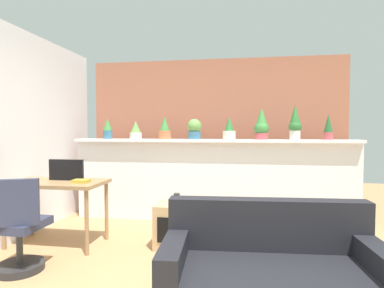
# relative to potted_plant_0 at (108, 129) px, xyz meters

# --- Properties ---
(ground_plane) EXTENTS (12.00, 12.00, 0.00)m
(ground_plane) POSITION_rel_potted_plant_0_xyz_m (1.58, -1.96, -1.37)
(ground_plane) COLOR tan
(divider_wall) EXTENTS (4.11, 0.16, 1.18)m
(divider_wall) POSITION_rel_potted_plant_0_xyz_m (1.58, 0.04, -0.78)
(divider_wall) COLOR white
(divider_wall) RESTS_ON ground
(plant_shelf) EXTENTS (4.11, 0.28, 0.04)m
(plant_shelf) POSITION_rel_potted_plant_0_xyz_m (1.58, 0.00, -0.17)
(plant_shelf) COLOR white
(plant_shelf) RESTS_ON divider_wall
(brick_wall_behind) EXTENTS (4.11, 0.10, 2.50)m
(brick_wall_behind) POSITION_rel_potted_plant_0_xyz_m (1.58, 0.64, -0.12)
(brick_wall_behind) COLOR #AD664C
(brick_wall_behind) RESTS_ON ground
(potted_plant_0) EXTENTS (0.14, 0.14, 0.31)m
(potted_plant_0) POSITION_rel_potted_plant_0_xyz_m (0.00, 0.00, 0.00)
(potted_plant_0) COLOR #386B84
(potted_plant_0) RESTS_ON plant_shelf
(potted_plant_1) EXTENTS (0.18, 0.18, 0.27)m
(potted_plant_1) POSITION_rel_potted_plant_0_xyz_m (0.46, -0.04, -0.03)
(potted_plant_1) COLOR silver
(potted_plant_1) RESTS_ON plant_shelf
(potted_plant_2) EXTENTS (0.19, 0.19, 0.34)m
(potted_plant_2) POSITION_rel_potted_plant_0_xyz_m (0.89, 0.01, -0.01)
(potted_plant_2) COLOR #C66B42
(potted_plant_2) RESTS_ON plant_shelf
(potted_plant_3) EXTENTS (0.21, 0.21, 0.30)m
(potted_plant_3) POSITION_rel_potted_plant_0_xyz_m (1.34, 0.02, -0.00)
(potted_plant_3) COLOR #386B84
(potted_plant_3) RESTS_ON plant_shelf
(potted_plant_4) EXTENTS (0.18, 0.18, 0.32)m
(potted_plant_4) POSITION_rel_potted_plant_0_xyz_m (1.85, -0.02, -0.02)
(potted_plant_4) COLOR silver
(potted_plant_4) RESTS_ON plant_shelf
(potted_plant_5) EXTENTS (0.21, 0.21, 0.45)m
(potted_plant_5) POSITION_rel_potted_plant_0_xyz_m (2.30, 0.03, 0.05)
(potted_plant_5) COLOR #B7474C
(potted_plant_5) RESTS_ON plant_shelf
(potted_plant_6) EXTENTS (0.18, 0.18, 0.49)m
(potted_plant_6) POSITION_rel_potted_plant_0_xyz_m (2.75, -0.02, 0.08)
(potted_plant_6) COLOR silver
(potted_plant_6) RESTS_ON plant_shelf
(potted_plant_7) EXTENTS (0.13, 0.13, 0.35)m
(potted_plant_7) POSITION_rel_potted_plant_0_xyz_m (3.20, 0.04, 0.02)
(potted_plant_7) COLOR #B7474C
(potted_plant_7) RESTS_ON plant_shelf
(desk) EXTENTS (1.10, 0.60, 0.75)m
(desk) POSITION_rel_potted_plant_0_xyz_m (-0.11, -1.19, -0.70)
(desk) COLOR #99754C
(desk) RESTS_ON ground
(tv_monitor) EXTENTS (0.43, 0.04, 0.25)m
(tv_monitor) POSITION_rel_potted_plant_0_xyz_m (-0.03, -1.11, -0.49)
(tv_monitor) COLOR black
(tv_monitor) RESTS_ON desk
(office_chair) EXTENTS (0.51, 0.51, 0.91)m
(office_chair) POSITION_rel_potted_plant_0_xyz_m (-0.04, -1.94, -0.98)
(office_chair) COLOR #262628
(office_chair) RESTS_ON ground
(side_cube_shelf) EXTENTS (0.40, 0.41, 0.50)m
(side_cube_shelf) POSITION_rel_potted_plant_0_xyz_m (1.26, -1.04, -1.12)
(side_cube_shelf) COLOR tan
(side_cube_shelf) RESTS_ON ground
(vase_on_shelf) EXTENTS (0.07, 0.07, 0.13)m
(vase_on_shelf) POSITION_rel_potted_plant_0_xyz_m (1.30, -1.05, -0.81)
(vase_on_shelf) COLOR #2D2D33
(vase_on_shelf) RESTS_ON side_cube_shelf
(book_on_desk) EXTENTS (0.18, 0.13, 0.04)m
(book_on_desk) POSITION_rel_potted_plant_0_xyz_m (0.23, -1.24, -0.60)
(book_on_desk) COLOR gold
(book_on_desk) RESTS_ON desk
(couch) EXTENTS (1.61, 0.86, 0.80)m
(couch) POSITION_rel_potted_plant_0_xyz_m (2.25, -2.28, -1.09)
(couch) COLOR black
(couch) RESTS_ON ground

